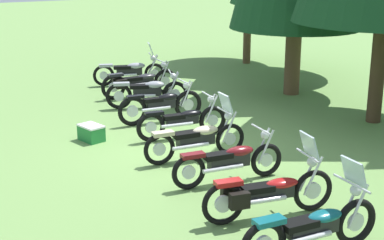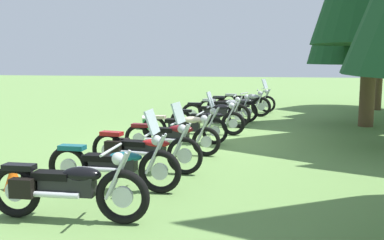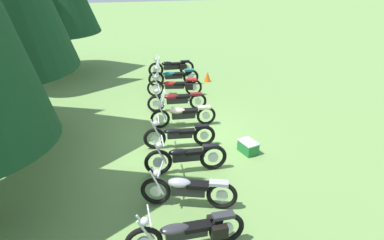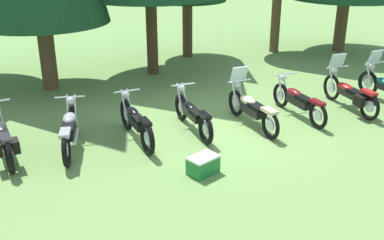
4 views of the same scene
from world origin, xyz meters
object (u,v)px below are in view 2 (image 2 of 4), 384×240
object	(u,v)px
motorcycle_5	(185,125)
motorcycle_9	(65,187)
picnic_cooler	(149,122)
motorcycle_3	(216,113)
motorcycle_2	(227,108)
motorcycle_6	(172,136)
motorcycle_8	(115,163)
motorcycle_1	(237,104)
motorcycle_4	(207,120)
traffic_cone	(13,176)
motorcycle_7	(144,148)
motorcycle_0	(249,100)

from	to	relation	value
motorcycle_5	motorcycle_9	world-z (taller)	motorcycle_5
motorcycle_9	picnic_cooler	world-z (taller)	motorcycle_9
motorcycle_3	motorcycle_5	world-z (taller)	motorcycle_5
motorcycle_2	motorcycle_9	bearing A→B (deg)	-78.80
motorcycle_6	motorcycle_8	xyz separation A→B (m)	(2.89, -0.34, 0.02)
motorcycle_2	motorcycle_5	xyz separation A→B (m)	(4.26, -0.69, 0.00)
motorcycle_8	motorcycle_1	bearing A→B (deg)	83.62
motorcycle_1	motorcycle_5	distance (m)	5.67
motorcycle_4	motorcycle_6	distance (m)	2.85
motorcycle_5	traffic_cone	bearing A→B (deg)	-111.98
motorcycle_1	picnic_cooler	distance (m)	4.25
motorcycle_8	motorcycle_4	bearing A→B (deg)	83.72
motorcycle_2	motorcycle_4	world-z (taller)	motorcycle_2
motorcycle_1	motorcycle_3	size ratio (longest dim) A/B	1.07
motorcycle_5	motorcycle_7	xyz separation A→B (m)	(2.97, -0.27, -0.00)
motorcycle_5	motorcycle_8	bearing A→B (deg)	-92.50
motorcycle_2	motorcycle_8	xyz separation A→B (m)	(8.55, -1.07, -0.01)
motorcycle_0	motorcycle_8	xyz separation A→B (m)	(11.43, -1.68, -0.01)
motorcycle_2	traffic_cone	xyz separation A→B (m)	(8.80, -2.77, -0.23)
motorcycle_6	picnic_cooler	world-z (taller)	motorcycle_6
motorcycle_7	motorcycle_9	size ratio (longest dim) A/B	1.01
motorcycle_3	motorcycle_4	xyz separation A→B (m)	(1.40, -0.08, -0.04)
motorcycle_2	traffic_cone	world-z (taller)	motorcycle_2
motorcycle_2	motorcycle_5	distance (m)	4.31
motorcycle_4	picnic_cooler	world-z (taller)	motorcycle_4
motorcycle_2	picnic_cooler	xyz separation A→B (m)	(2.07, -2.28, -0.28)
motorcycle_3	motorcycle_8	xyz separation A→B (m)	(7.11, -0.84, 0.01)
motorcycle_5	picnic_cooler	world-z (taller)	motorcycle_5
motorcycle_7	motorcycle_6	bearing A→B (deg)	89.85
motorcycle_3	traffic_cone	distance (m)	7.79
motorcycle_0	motorcycle_8	distance (m)	11.56
motorcycle_2	motorcycle_3	bearing A→B (deg)	-80.83
motorcycle_9	motorcycle_6	bearing A→B (deg)	82.42
motorcycle_7	motorcycle_5	bearing A→B (deg)	92.85
motorcycle_1	motorcycle_6	size ratio (longest dim) A/B	1.06
traffic_cone	motorcycle_4	bearing A→B (deg)	157.67
motorcycle_7	motorcycle_0	bearing A→B (deg)	89.19
motorcycle_1	motorcycle_5	world-z (taller)	motorcycle_5
motorcycle_2	motorcycle_4	distance (m)	2.85
motorcycle_0	motorcycle_7	distance (m)	10.23
motorcycle_0	motorcycle_4	bearing A→B (deg)	-82.80
motorcycle_4	motorcycle_6	bearing A→B (deg)	-93.58
motorcycle_0	motorcycle_6	distance (m)	8.65
motorcycle_0	motorcycle_1	world-z (taller)	motorcycle_0
picnic_cooler	motorcycle_1	bearing A→B (deg)	143.22
motorcycle_0	motorcycle_4	world-z (taller)	motorcycle_0
motorcycle_2	motorcycle_8	distance (m)	8.62
motorcycle_3	motorcycle_0	bearing A→B (deg)	81.50
motorcycle_0	motorcycle_5	bearing A→B (deg)	-83.91
motorcycle_0	motorcycle_2	distance (m)	2.95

